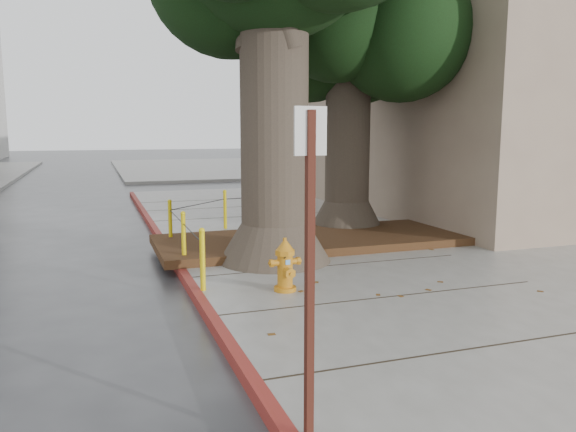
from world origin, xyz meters
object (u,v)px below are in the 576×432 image
object	(u,v)px
fire_hydrant	(285,265)
signpost	(310,257)
car_silver	(282,172)
car_red	(419,166)

from	to	relation	value
fire_hydrant	signpost	xyz separation A→B (m)	(-1.12, -3.85, 1.04)
car_silver	car_red	world-z (taller)	car_red
signpost	car_silver	xyz separation A→B (m)	(7.10, 21.80, -1.04)
fire_hydrant	signpost	distance (m)	4.14
car_silver	car_red	xyz separation A→B (m)	(7.15, -0.70, 0.14)
signpost	car_silver	bearing A→B (deg)	68.72
signpost	car_red	size ratio (longest dim) A/B	0.61
car_red	signpost	bearing A→B (deg)	138.22
signpost	car_silver	world-z (taller)	signpost
fire_hydrant	car_red	xyz separation A→B (m)	(13.13, 17.25, 0.14)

